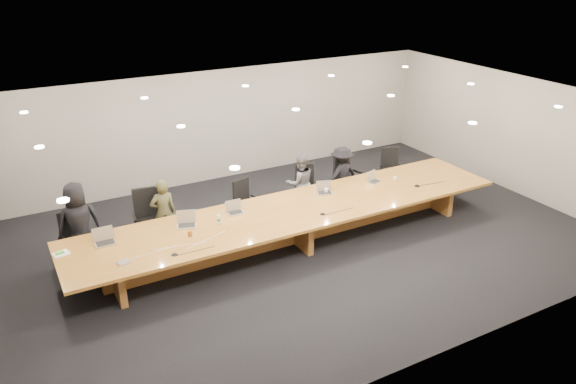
{
  "coord_description": "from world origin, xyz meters",
  "views": [
    {
      "loc": [
        -4.98,
        -8.73,
        5.49
      ],
      "look_at": [
        0.0,
        0.3,
        1.0
      ],
      "focal_mm": 35.0,
      "sensor_mm": 36.0,
      "label": 1
    }
  ],
  "objects_px": {
    "chair_mid_right": "(308,188)",
    "amber_mug": "(190,234)",
    "laptop_a": "(105,237)",
    "laptop_c": "(235,207)",
    "person_b": "(163,213)",
    "laptop_b": "(186,220)",
    "person_c": "(300,183)",
    "mic_left": "(175,254)",
    "conference_table": "(295,219)",
    "mic_right": "(417,185)",
    "person_d": "(341,175)",
    "laptop_e": "(375,177)",
    "chair_mid_left": "(247,203)",
    "chair_right": "(348,177)",
    "chair_far_left": "(77,238)",
    "mic_center": "(323,214)",
    "paper_cup_near": "(326,191)",
    "chair_left": "(149,219)",
    "laptop_d": "(325,188)",
    "av_box": "(123,262)",
    "person_a": "(79,224)",
    "water_bottle": "(219,220)",
    "paper_cup_far": "(395,179)"
  },
  "relations": [
    {
      "from": "chair_mid_right",
      "to": "amber_mug",
      "type": "bearing_deg",
      "value": -146.6
    },
    {
      "from": "laptop_a",
      "to": "laptop_c",
      "type": "xyz_separation_m",
      "value": [
        2.5,
        0.03,
        -0.02
      ]
    },
    {
      "from": "person_b",
      "to": "laptop_b",
      "type": "bearing_deg",
      "value": 102.42
    },
    {
      "from": "person_c",
      "to": "mic_left",
      "type": "xyz_separation_m",
      "value": [
        -3.52,
        -1.86,
        0.09
      ]
    },
    {
      "from": "laptop_a",
      "to": "amber_mug",
      "type": "relative_size",
      "value": 3.42
    },
    {
      "from": "conference_table",
      "to": "person_b",
      "type": "xyz_separation_m",
      "value": [
        -2.32,
        1.18,
        0.18
      ]
    },
    {
      "from": "mic_right",
      "to": "person_d",
      "type": "bearing_deg",
      "value": 124.79
    },
    {
      "from": "laptop_c",
      "to": "laptop_e",
      "type": "xyz_separation_m",
      "value": [
        3.34,
        -0.03,
        -0.0
      ]
    },
    {
      "from": "person_d",
      "to": "laptop_a",
      "type": "xyz_separation_m",
      "value": [
        -5.5,
        -0.82,
        0.2
      ]
    },
    {
      "from": "chair_mid_left",
      "to": "person_c",
      "type": "height_order",
      "value": "person_c"
    },
    {
      "from": "chair_right",
      "to": "laptop_e",
      "type": "height_order",
      "value": "chair_right"
    },
    {
      "from": "chair_far_left",
      "to": "mic_center",
      "type": "distance_m",
      "value": 4.66
    },
    {
      "from": "amber_mug",
      "to": "chair_mid_right",
      "type": "bearing_deg",
      "value": 22.67
    },
    {
      "from": "person_c",
      "to": "paper_cup_near",
      "type": "height_order",
      "value": "person_c"
    },
    {
      "from": "chair_mid_right",
      "to": "mic_left",
      "type": "height_order",
      "value": "chair_mid_right"
    },
    {
      "from": "chair_mid_right",
      "to": "laptop_c",
      "type": "xyz_separation_m",
      "value": [
        -2.16,
        -0.88,
        0.35
      ]
    },
    {
      "from": "laptop_c",
      "to": "amber_mug",
      "type": "bearing_deg",
      "value": -154.33
    },
    {
      "from": "chair_far_left",
      "to": "person_d",
      "type": "bearing_deg",
      "value": -15.71
    },
    {
      "from": "chair_left",
      "to": "mic_right",
      "type": "relative_size",
      "value": 8.85
    },
    {
      "from": "paper_cup_near",
      "to": "mic_right",
      "type": "height_order",
      "value": "paper_cup_near"
    },
    {
      "from": "laptop_a",
      "to": "laptop_d",
      "type": "distance_m",
      "value": 4.53
    },
    {
      "from": "chair_left",
      "to": "laptop_e",
      "type": "height_order",
      "value": "chair_left"
    },
    {
      "from": "laptop_c",
      "to": "laptop_e",
      "type": "relative_size",
      "value": 1.02
    },
    {
      "from": "chair_mid_left",
      "to": "laptop_e",
      "type": "bearing_deg",
      "value": -33.52
    },
    {
      "from": "chair_left",
      "to": "person_c",
      "type": "height_order",
      "value": "person_c"
    },
    {
      "from": "chair_mid_left",
      "to": "person_d",
      "type": "relative_size",
      "value": 0.73
    },
    {
      "from": "laptop_a",
      "to": "mic_left",
      "type": "distance_m",
      "value": 1.34
    },
    {
      "from": "chair_far_left",
      "to": "mic_right",
      "type": "bearing_deg",
      "value": -27.39
    },
    {
      "from": "av_box",
      "to": "mic_left",
      "type": "distance_m",
      "value": 0.83
    },
    {
      "from": "laptop_e",
      "to": "person_b",
      "type": "bearing_deg",
      "value": 153.93
    },
    {
      "from": "chair_far_left",
      "to": "person_a",
      "type": "height_order",
      "value": "person_a"
    },
    {
      "from": "amber_mug",
      "to": "av_box",
      "type": "xyz_separation_m",
      "value": [
        -1.28,
        -0.36,
        -0.04
      ]
    },
    {
      "from": "person_a",
      "to": "person_d",
      "type": "xyz_separation_m",
      "value": [
        5.77,
        -0.1,
        -0.11
      ]
    },
    {
      "from": "laptop_b",
      "to": "laptop_c",
      "type": "xyz_separation_m",
      "value": [
        1.03,
        0.08,
        -0.02
      ]
    },
    {
      "from": "laptop_d",
      "to": "mic_center",
      "type": "height_order",
      "value": "laptop_d"
    },
    {
      "from": "water_bottle",
      "to": "chair_mid_left",
      "type": "bearing_deg",
      "value": 45.53
    },
    {
      "from": "person_c",
      "to": "laptop_c",
      "type": "relative_size",
      "value": 4.33
    },
    {
      "from": "conference_table",
      "to": "chair_far_left",
      "type": "xyz_separation_m",
      "value": [
        -3.96,
        1.3,
        0.0
      ]
    },
    {
      "from": "person_c",
      "to": "water_bottle",
      "type": "bearing_deg",
      "value": 34.62
    },
    {
      "from": "chair_far_left",
      "to": "laptop_b",
      "type": "height_order",
      "value": "chair_far_left"
    },
    {
      "from": "person_c",
      "to": "av_box",
      "type": "height_order",
      "value": "person_c"
    },
    {
      "from": "laptop_b",
      "to": "mic_left",
      "type": "bearing_deg",
      "value": -101.05
    },
    {
      "from": "chair_far_left",
      "to": "person_d",
      "type": "xyz_separation_m",
      "value": [
        5.85,
        -0.13,
        0.17
      ]
    },
    {
      "from": "laptop_c",
      "to": "laptop_e",
      "type": "distance_m",
      "value": 3.34
    },
    {
      "from": "chair_mid_left",
      "to": "person_b",
      "type": "distance_m",
      "value": 1.85
    },
    {
      "from": "person_b",
      "to": "paper_cup_far",
      "type": "bearing_deg",
      "value": 169.88
    },
    {
      "from": "person_a",
      "to": "paper_cup_near",
      "type": "xyz_separation_m",
      "value": [
        4.86,
        -0.89,
        -0.01
      ]
    },
    {
      "from": "laptop_e",
      "to": "paper_cup_far",
      "type": "height_order",
      "value": "laptop_e"
    },
    {
      "from": "chair_mid_left",
      "to": "amber_mug",
      "type": "distance_m",
      "value": 2.19
    },
    {
      "from": "chair_left",
      "to": "mic_left",
      "type": "bearing_deg",
      "value": -86.65
    }
  ]
}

